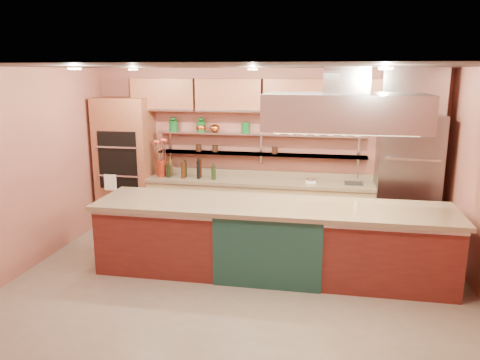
% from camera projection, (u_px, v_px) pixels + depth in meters
% --- Properties ---
extents(floor, '(6.00, 5.00, 0.02)m').
position_uv_depth(floor, '(236.00, 288.00, 6.09)').
color(floor, gray).
rests_on(floor, ground).
extents(ceiling, '(6.00, 5.00, 0.02)m').
position_uv_depth(ceiling, '(236.00, 66.00, 5.45)').
color(ceiling, black).
rests_on(ceiling, wall_back).
extents(wall_back, '(6.00, 0.04, 2.80)m').
position_uv_depth(wall_back, '(264.00, 150.00, 8.16)').
color(wall_back, '#A85F4F').
rests_on(wall_back, floor).
extents(wall_front, '(6.00, 0.04, 2.80)m').
position_uv_depth(wall_front, '(169.00, 262.00, 3.38)').
color(wall_front, '#A85F4F').
rests_on(wall_front, floor).
extents(wall_left, '(0.04, 5.00, 2.80)m').
position_uv_depth(wall_left, '(19.00, 173.00, 6.32)').
color(wall_left, '#A85F4F').
rests_on(wall_left, floor).
extents(oven_stack, '(0.95, 0.64, 2.30)m').
position_uv_depth(oven_stack, '(126.00, 163.00, 8.36)').
color(oven_stack, '#975336').
rests_on(oven_stack, floor).
extents(refrigerator, '(0.95, 0.72, 2.10)m').
position_uv_depth(refrigerator, '(407.00, 180.00, 7.46)').
color(refrigerator, slate).
rests_on(refrigerator, floor).
extents(back_counter, '(3.84, 0.64, 0.93)m').
position_uv_depth(back_counter, '(258.00, 206.00, 8.09)').
color(back_counter, tan).
rests_on(back_counter, floor).
extents(wall_shelf_lower, '(3.60, 0.26, 0.03)m').
position_uv_depth(wall_shelf_lower, '(260.00, 154.00, 8.06)').
color(wall_shelf_lower, silver).
rests_on(wall_shelf_lower, wall_back).
extents(wall_shelf_upper, '(3.60, 0.26, 0.03)m').
position_uv_depth(wall_shelf_upper, '(260.00, 134.00, 7.98)').
color(wall_shelf_upper, silver).
rests_on(wall_shelf_upper, wall_back).
extents(upper_cabinets, '(4.60, 0.36, 0.55)m').
position_uv_depth(upper_cabinets, '(263.00, 95.00, 7.77)').
color(upper_cabinets, '#975336').
rests_on(upper_cabinets, wall_back).
extents(range_hood, '(2.00, 1.00, 0.45)m').
position_uv_depth(range_hood, '(345.00, 112.00, 5.86)').
color(range_hood, silver).
rests_on(range_hood, ceiling).
extents(ceiling_downlights, '(4.00, 2.80, 0.02)m').
position_uv_depth(ceiling_downlights, '(239.00, 69.00, 5.65)').
color(ceiling_downlights, '#FFE5A5').
rests_on(ceiling_downlights, ceiling).
extents(island, '(4.75, 1.06, 0.99)m').
position_uv_depth(island, '(271.00, 239.00, 6.42)').
color(island, maroon).
rests_on(island, floor).
extents(flower_vase, '(0.18, 0.18, 0.29)m').
position_uv_depth(flower_vase, '(161.00, 168.00, 8.22)').
color(flower_vase, maroon).
rests_on(flower_vase, back_counter).
extents(oil_bottle_cluster, '(0.97, 0.49, 0.30)m').
position_uv_depth(oil_bottle_cluster, '(192.00, 169.00, 8.12)').
color(oil_bottle_cluster, black).
rests_on(oil_bottle_cluster, back_counter).
extents(kitchen_scale, '(0.18, 0.14, 0.09)m').
position_uv_depth(kitchen_scale, '(311.00, 180.00, 7.77)').
color(kitchen_scale, white).
rests_on(kitchen_scale, back_counter).
extents(bar_faucet, '(0.03, 0.03, 0.20)m').
position_uv_depth(bar_faucet, '(357.00, 178.00, 7.71)').
color(bar_faucet, white).
rests_on(bar_faucet, back_counter).
extents(copper_kettle, '(0.19, 0.19, 0.13)m').
position_uv_depth(copper_kettle, '(215.00, 128.00, 8.10)').
color(copper_kettle, '#C6682D').
rests_on(copper_kettle, wall_shelf_upper).
extents(green_canister, '(0.17, 0.17, 0.18)m').
position_uv_depth(green_canister, '(246.00, 128.00, 8.00)').
color(green_canister, '#104F1C').
rests_on(green_canister, wall_shelf_upper).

